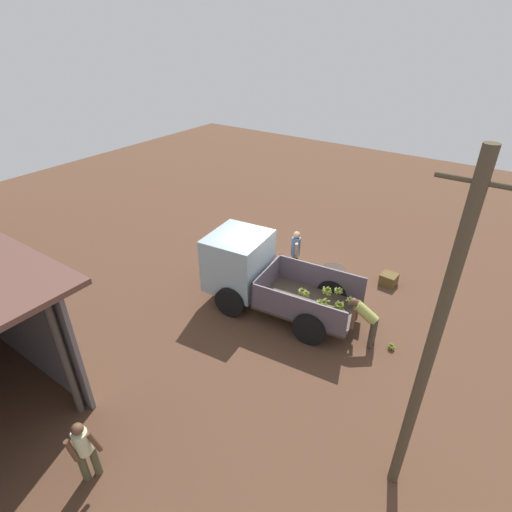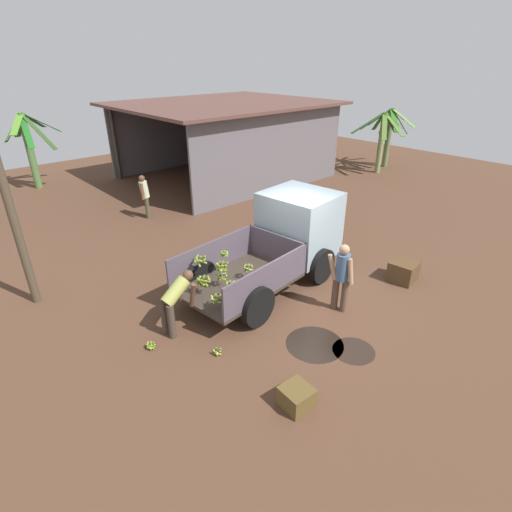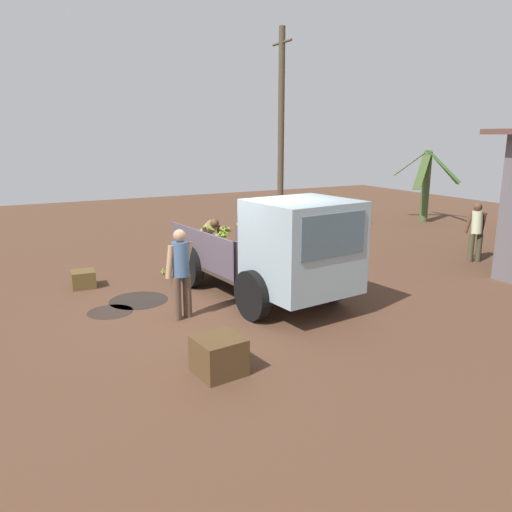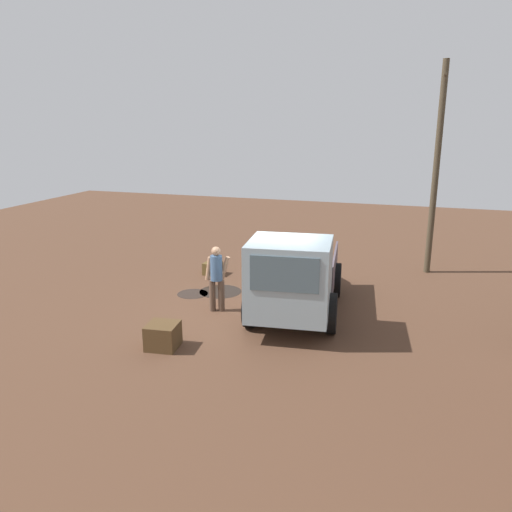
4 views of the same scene
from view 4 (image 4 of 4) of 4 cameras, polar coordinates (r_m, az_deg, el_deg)
ground at (r=12.45m, az=1.23°, el=-6.64°), size 36.00×36.00×0.00m
mud_patch_0 at (r=13.95m, az=-7.25°, el=-4.30°), size 0.85×0.85×0.01m
mud_patch_1 at (r=14.06m, az=-4.08°, el=-4.06°), size 1.19×1.19×0.01m
cargo_truck at (r=11.38m, az=4.11°, el=-2.72°), size 4.66×2.45×2.15m
utility_pole at (r=16.11m, az=19.89°, el=9.33°), size 1.01×0.19×6.34m
person_foreground_visitor at (r=12.41m, az=-4.53°, el=-2.25°), size 0.41×0.63×1.66m
person_worker_loading at (r=14.88m, az=6.65°, el=0.10°), size 0.81×0.62×1.30m
banana_bunch_on_ground_0 at (r=15.81m, az=6.52°, el=-1.58°), size 0.20×0.20×0.17m
banana_bunch_on_ground_1 at (r=15.20m, az=2.04°, el=-2.23°), size 0.18×0.18×0.15m
wooden_crate_0 at (r=15.59m, az=-4.97°, el=-1.41°), size 0.53×0.53×0.37m
wooden_crate_1 at (r=10.79m, az=-10.59°, el=-8.95°), size 0.70×0.70×0.53m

